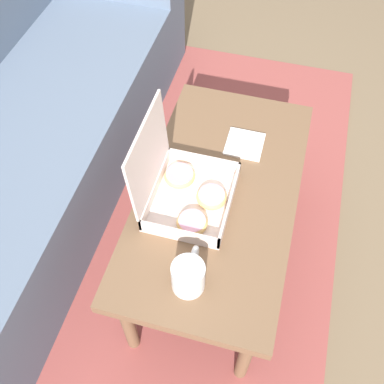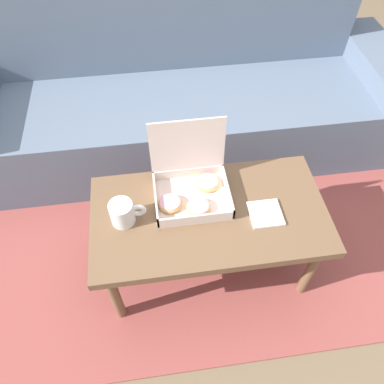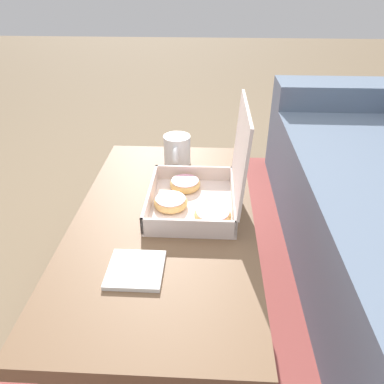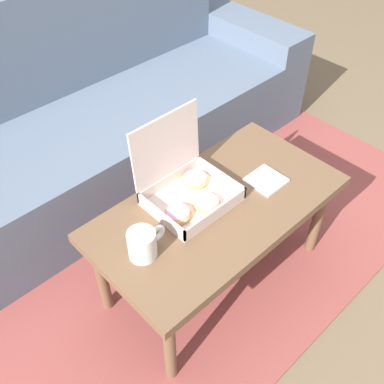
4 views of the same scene
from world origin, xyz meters
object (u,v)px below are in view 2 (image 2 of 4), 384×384
(coffee_table, at_px, (209,220))
(pastry_box, at_px, (191,186))
(couch, at_px, (182,99))
(coffee_mug, at_px, (123,213))

(coffee_table, relative_size, pastry_box, 3.12)
(couch, height_order, pastry_box, couch)
(coffee_table, relative_size, coffee_mug, 6.76)
(coffee_mug, bearing_deg, coffee_table, -1.66)
(coffee_table, distance_m, pastry_box, 0.16)
(couch, height_order, coffee_mug, couch)
(pastry_box, bearing_deg, coffee_mug, -161.57)
(pastry_box, xyz_separation_m, coffee_mug, (-0.28, -0.09, -0.00))
(couch, bearing_deg, pastry_box, -94.20)
(couch, bearing_deg, coffee_mug, -110.53)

